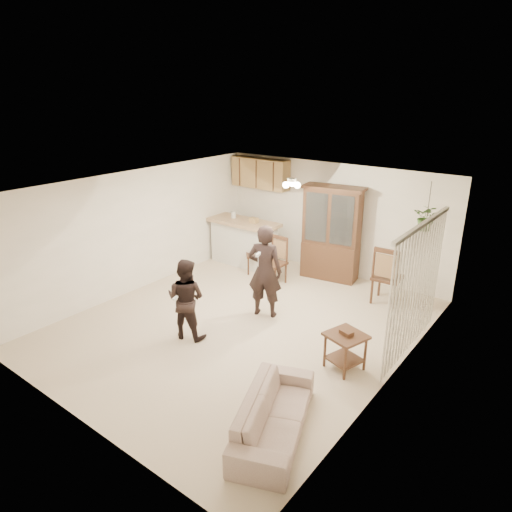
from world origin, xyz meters
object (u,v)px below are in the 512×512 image
Objects in this scene: adult at (265,270)px; china_hutch at (331,234)px; chair_hutch_right at (387,287)px; side_table at (345,351)px; chair_bar at (274,271)px; sofa at (274,407)px; chair_hutch_left at (256,261)px; child at (186,300)px.

china_hutch reaches higher than adult.
adult is 1.52× the size of chair_hutch_right.
chair_hutch_right reaches higher than side_table.
chair_bar is at bearing -81.06° from adult.
china_hutch is 1.50m from chair_bar.
chair_bar reaches higher than sofa.
china_hutch is 2.15× the size of chair_hutch_left.
chair_hutch_right is (3.03, 0.30, 0.06)m from chair_hutch_left.
chair_hutch_right is (2.18, 3.33, -0.34)m from child.
chair_bar is (-0.80, -1.03, -0.73)m from china_hutch.
chair_hutch_right is at bearing 17.49° from chair_bar.
adult reaches higher than sofa.
chair_hutch_left is (-1.52, -0.74, -0.75)m from china_hutch.
chair_hutch_right is at bearing -16.78° from sofa.
chair_bar is (-2.71, 1.98, -0.01)m from side_table.
chair_hutch_right is (-0.40, 2.57, 0.03)m from side_table.
side_table is 0.56× the size of chair_hutch_right.
chair_hutch_left is at bearing -90.22° from child.
child is 3.99m from chair_hutch_right.
sofa is at bearing 142.35° from child.
chair_bar is at bearing 11.09° from chair_hutch_right.
sofa is 3.18m from adult.
sofa is 1.39× the size of child.
china_hutch reaches higher than chair_bar.
sofa is 1.04× the size of adult.
sofa is 5.26m from chair_hutch_left.
chair_bar is (-2.65, 3.75, -0.07)m from sofa.
side_table is at bearing 141.40° from adult.
chair_bar is at bearing 14.01° from sofa.
chair_bar is 0.77m from chair_hutch_left.
child is 2.04× the size of side_table.
sofa is at bearing -91.88° from side_table.
sofa is 1.81× the size of chair_bar.
child reaches higher than chair_hutch_right.
chair_hutch_right is at bearing -150.13° from adult.
china_hutch is (0.67, 3.77, 0.35)m from child.
sofa is at bearing -0.79° from chair_hutch_left.
china_hutch is at bearing -19.42° from chair_hutch_right.
sofa is 2.73m from child.
chair_bar is 0.87× the size of chair_hutch_right.
chair_bar is (-0.71, 1.30, -0.61)m from adult.
chair_hutch_left is 3.04m from chair_hutch_right.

